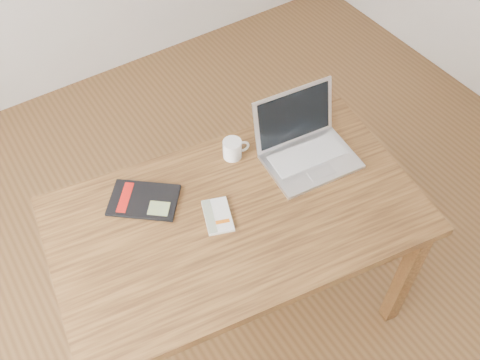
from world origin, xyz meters
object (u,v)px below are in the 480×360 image
black_guidebook (144,200)px  laptop (305,145)px  desk (238,227)px  white_guidebook (218,216)px  coffee_mug (233,149)px

black_guidebook → laptop: (0.65, -0.14, 0.05)m
black_guidebook → laptop: laptop is taller
black_guidebook → desk: bearing=-92.6°
desk → black_guidebook: 0.37m
laptop → desk: bearing=-159.1°
white_guidebook → black_guidebook: bearing=152.1°
desk → white_guidebook: size_ratio=8.19×
desk → black_guidebook: (-0.26, 0.24, 0.10)m
white_guidebook → laptop: bearing=29.5°
laptop → coffee_mug: size_ratio=3.52×
desk → black_guidebook: size_ratio=4.86×
desk → laptop: bearing=23.5°
desk → white_guidebook: 0.12m
white_guidebook → laptop: laptop is taller
white_guidebook → coffee_mug: size_ratio=1.65×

